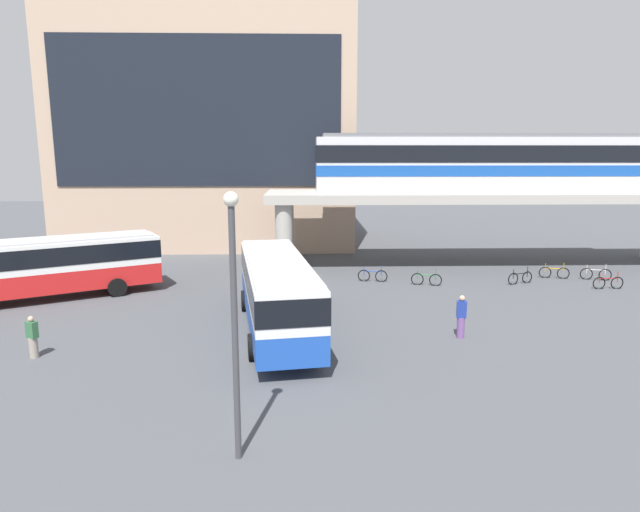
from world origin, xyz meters
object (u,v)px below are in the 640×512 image
at_px(station_building, 212,129).
at_px(bus_secondary, 49,262).
at_px(bicycle_red, 608,283).
at_px(bicycle_silver, 596,274).
at_px(bus_main, 276,287).
at_px(bicycle_green, 426,279).
at_px(pedestrian_near_building, 461,318).
at_px(bicycle_blue, 373,276).
at_px(pedestrian_walking_across, 33,338).
at_px(train, 478,162).
at_px(bicycle_black, 520,278).
at_px(bicycle_orange, 554,273).

xyz_separation_m(station_building, bus_secondary, (-5.61, -19.30, -7.68)).
bearing_deg(bicycle_red, bicycle_silver, 77.57).
distance_m(bus_main, bus_secondary, 13.52).
xyz_separation_m(bicycle_green, pedestrian_near_building, (-0.62, -9.21, 0.51)).
xyz_separation_m(bicycle_green, bicycle_blue, (-3.03, 1.07, 0.00)).
xyz_separation_m(bicycle_red, pedestrian_near_building, (-10.78, -8.05, 0.51)).
bearing_deg(bicycle_green, bicycle_blue, 160.53).
bearing_deg(bicycle_blue, pedestrian_near_building, -76.81).
xyz_separation_m(bicycle_red, bicycle_silver, (0.50, 2.27, 0.00)).
xyz_separation_m(bicycle_red, pedestrian_walking_across, (-27.52, -9.83, 0.40)).
distance_m(bus_secondary, bicycle_green, 20.75).
bearing_deg(train, bus_secondary, -161.62).
bearing_deg(bicycle_black, train, 100.95).
xyz_separation_m(bus_main, bus_secondary, (-12.21, 5.80, 0.00)).
xyz_separation_m(bus_main, bicycle_red, (18.49, 7.04, -1.63)).
bearing_deg(bus_secondary, train, 18.38).
height_order(bicycle_green, bicycle_silver, same).
bearing_deg(station_building, bicycle_black, -39.01).
bearing_deg(bus_secondary, bicycle_red, 2.33).
height_order(bicycle_blue, bicycle_black, same).
relative_size(bus_main, bicycle_orange, 6.48).
bearing_deg(bicycle_orange, station_building, 146.66).
bearing_deg(station_building, bus_main, -75.27).
height_order(bus_secondary, bicycle_black, bus_secondary).
relative_size(bicycle_orange, bicycle_silver, 1.00).
xyz_separation_m(bus_secondary, bicycle_silver, (31.20, 3.52, -1.63)).
relative_size(bicycle_green, bicycle_blue, 0.99).
bearing_deg(station_building, bicycle_green, -48.51).
bearing_deg(bus_main, train, 47.67).
bearing_deg(bicycle_red, bus_secondary, -177.67).
bearing_deg(station_building, bus_secondary, -106.22).
bearing_deg(bicycle_black, pedestrian_near_building, -123.58).
xyz_separation_m(bicycle_blue, pedestrian_walking_across, (-14.33, -12.07, 0.40)).
bearing_deg(bus_main, bicycle_silver, 26.11).
xyz_separation_m(bicycle_silver, pedestrian_near_building, (-11.28, -10.31, 0.51)).
bearing_deg(pedestrian_walking_across, bicycle_black, 26.00).
xyz_separation_m(bicycle_red, bicycle_orange, (-1.85, 2.76, 0.00)).
bearing_deg(train, bicycle_green, -127.47).
distance_m(train, bicycle_orange, 8.80).
xyz_separation_m(train, bicycle_black, (1.10, -5.70, -6.67)).
bearing_deg(bus_secondary, pedestrian_walking_across, -69.64).
bearing_deg(pedestrian_walking_across, bicycle_red, 19.66).
xyz_separation_m(bicycle_green, bicycle_orange, (8.31, 1.59, 0.00)).
height_order(station_building, pedestrian_near_building, station_building).
relative_size(bus_secondary, bicycle_green, 6.25).
relative_size(bicycle_blue, bicycle_orange, 1.01).
relative_size(train, bicycle_silver, 12.54).
height_order(train, bicycle_orange, train).
height_order(bicycle_orange, pedestrian_walking_across, pedestrian_walking_across).
height_order(train, bus_secondary, train).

